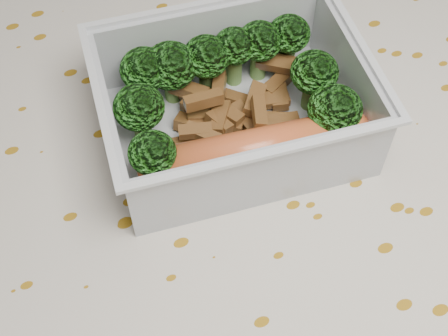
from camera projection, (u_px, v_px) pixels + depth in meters
name	position (u px, v px, depth m)	size (l,w,h in m)	color
dining_table	(211.00, 252.00, 0.47)	(1.40, 0.90, 0.75)	brown
tablecloth	(209.00, 218.00, 0.42)	(1.46, 0.96, 0.19)	beige
lunch_container	(234.00, 112.00, 0.40)	(0.18, 0.15, 0.06)	silver
broccoli_florets	(225.00, 78.00, 0.40)	(0.15, 0.11, 0.05)	#608C3F
meat_pile	(231.00, 108.00, 0.41)	(0.11, 0.07, 0.03)	brown
sausage	(256.00, 149.00, 0.38)	(0.15, 0.05, 0.03)	#CE592C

